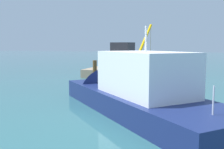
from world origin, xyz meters
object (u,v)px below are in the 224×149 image
at_px(moored_yacht, 120,96).
at_px(crane_truck, 129,54).
at_px(salvaged_car, 112,74).
at_px(dock_worker, 106,59).

bearing_deg(moored_yacht, crane_truck, -166.23).
distance_m(salvaged_car, moored_yacht, 10.02).
relative_size(dock_worker, moored_yacht, 0.15).
bearing_deg(salvaged_car, dock_worker, -153.65).
relative_size(crane_truck, salvaged_car, 2.56).
distance_m(crane_truck, dock_worker, 3.17).
bearing_deg(salvaged_car, moored_yacht, 21.61).
height_order(dock_worker, moored_yacht, moored_yacht).
xyz_separation_m(crane_truck, dock_worker, (2.29, -2.15, -0.45)).
bearing_deg(crane_truck, moored_yacht, 13.77).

